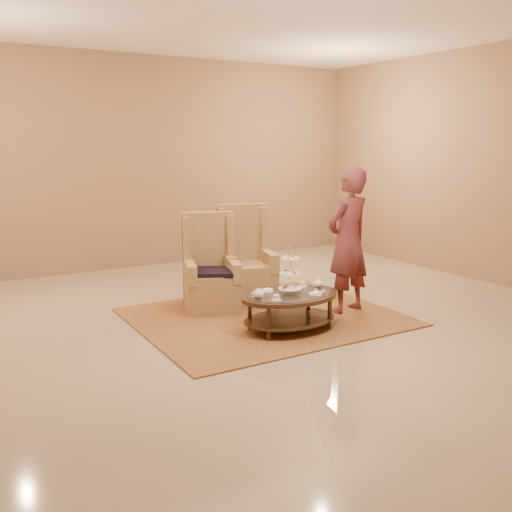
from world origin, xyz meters
TOP-DOWN VIEW (x-y plane):
  - ground at (0.00, 0.00)m, footprint 8.00×8.00m
  - ceiling at (0.00, 0.00)m, footprint 8.00×8.00m
  - wall_back at (0.00, 4.00)m, footprint 8.00×0.04m
  - wall_right at (4.00, 0.00)m, footprint 0.04×8.00m
  - rug at (0.15, 0.39)m, footprint 3.04×2.53m
  - tea_table at (0.14, -0.16)m, footprint 1.17×0.82m
  - armchair_left at (-0.23, 1.10)m, footprint 0.83×0.85m
  - armchair_right at (0.37, 1.27)m, footprint 0.84×0.86m
  - person at (1.15, 0.08)m, footprint 0.72×0.54m

SIDE VIEW (x-z plane):
  - ground at x=0.00m, z-range 0.00..0.00m
  - ceiling at x=0.00m, z-range -0.01..0.01m
  - rug at x=0.15m, z-range 0.00..0.02m
  - tea_table at x=0.14m, z-range -0.13..0.84m
  - armchair_left at x=-0.23m, z-range -0.20..1.02m
  - armchair_right at x=0.37m, z-range -0.21..1.06m
  - person at x=1.15m, z-range 0.00..1.80m
  - wall_back at x=0.00m, z-range 0.00..3.50m
  - wall_right at x=4.00m, z-range 0.00..3.50m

